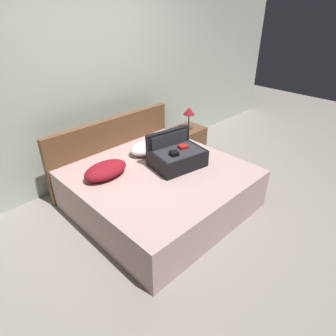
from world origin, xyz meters
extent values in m
plane|color=gray|center=(0.00, 0.00, 0.00)|extent=(12.00, 12.00, 0.00)
cube|color=#B7C1B2|center=(0.00, 1.65, 1.30)|extent=(8.00, 0.10, 2.60)
cube|color=#BC9993|center=(0.00, 0.40, 0.24)|extent=(1.83, 1.77, 0.49)
cube|color=brown|center=(0.00, 1.32, 0.44)|extent=(1.86, 0.08, 0.88)
cube|color=black|center=(0.24, 0.33, 0.59)|extent=(0.65, 0.48, 0.20)
cube|color=#28282D|center=(0.24, 0.33, 0.62)|extent=(0.57, 0.42, 0.14)
cube|color=black|center=(0.13, 0.30, 0.71)|extent=(0.11, 0.11, 0.05)
cube|color=#B21E19|center=(0.33, 0.35, 0.70)|extent=(0.12, 0.11, 0.04)
cube|color=black|center=(0.28, 0.55, 0.68)|extent=(0.59, 0.16, 0.38)
cube|color=#28282D|center=(0.27, 0.51, 0.68)|extent=(0.50, 0.10, 0.32)
ellipsoid|color=maroon|center=(-0.50, 0.74, 0.57)|extent=(0.52, 0.33, 0.16)
ellipsoid|color=white|center=(0.20, 0.85, 0.56)|extent=(0.51, 0.37, 0.15)
cube|color=brown|center=(1.19, 1.03, 0.25)|extent=(0.44, 0.40, 0.49)
cylinder|color=#3F3833|center=(1.19, 1.03, 0.50)|extent=(0.14, 0.14, 0.01)
cylinder|color=#4C443D|center=(1.19, 1.03, 0.61)|extent=(0.02, 0.02, 0.20)
cone|color=maroon|center=(1.19, 1.03, 0.76)|extent=(0.17, 0.17, 0.11)
camera|label=1|loc=(-1.94, -1.70, 2.19)|focal=31.07mm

